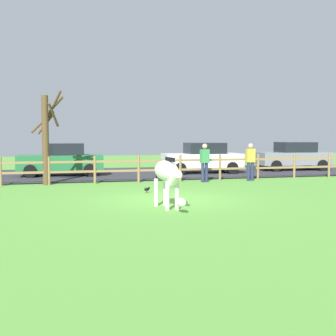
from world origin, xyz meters
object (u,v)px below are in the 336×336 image
object	(u,v)px
parked_car_white	(203,158)
zebra	(168,175)
bare_tree	(46,136)
parked_car_green	(61,159)
parked_car_grey	(293,156)
visitor_right_of_tree	(205,161)
visitor_left_of_tree	(250,160)
crow_on_grass	(147,189)

from	to	relation	value
parked_car_white	zebra	bearing A→B (deg)	-113.90
bare_tree	zebra	bearing A→B (deg)	-64.51
parked_car_green	parked_car_white	xyz separation A→B (m)	(7.09, -0.31, 0.00)
parked_car_grey	visitor_right_of_tree	bearing A→B (deg)	-146.73
zebra	parked_car_white	size ratio (longest dim) A/B	0.47
parked_car_grey	visitor_left_of_tree	distance (m)	6.44
crow_on_grass	visitor_left_of_tree	bearing A→B (deg)	28.63
crow_on_grass	visitor_right_of_tree	xyz separation A→B (m)	(3.11, 2.84, 0.78)
parked_car_green	visitor_left_of_tree	bearing A→B (deg)	-27.54
crow_on_grass	parked_car_grey	bearing A→B (deg)	36.41
parked_car_grey	parked_car_white	distance (m)	5.58
crow_on_grass	bare_tree	bearing A→B (deg)	134.61
visitor_left_of_tree	parked_car_grey	bearing A→B (deg)	43.59
parked_car_green	visitor_right_of_tree	bearing A→B (deg)	-35.44
parked_car_grey	parked_car_white	world-z (taller)	same
parked_car_white	crow_on_grass	bearing A→B (deg)	-122.90
parked_car_green	visitor_left_of_tree	size ratio (longest dim) A/B	2.47
parked_car_green	visitor_right_of_tree	distance (m)	7.20
parked_car_grey	zebra	bearing A→B (deg)	-133.18
parked_car_grey	parked_car_white	bearing A→B (deg)	-173.94
visitor_right_of_tree	parked_car_green	bearing A→B (deg)	144.56
parked_car_green	visitor_right_of_tree	xyz separation A→B (m)	(5.86, -4.17, 0.06)
parked_car_grey	visitor_right_of_tree	size ratio (longest dim) A/B	2.50
zebra	parked_car_green	xyz separation A→B (m)	(-2.62, 10.40, -0.08)
parked_car_grey	parked_car_green	world-z (taller)	same
visitor_left_of_tree	zebra	bearing A→B (deg)	-130.66
crow_on_grass	visitor_left_of_tree	xyz separation A→B (m)	(5.23, 2.85, 0.78)
zebra	visitor_right_of_tree	world-z (taller)	visitor_right_of_tree
bare_tree	visitor_left_of_tree	xyz separation A→B (m)	(8.62, -0.58, -1.06)
bare_tree	crow_on_grass	xyz separation A→B (m)	(3.39, -3.44, -1.84)
parked_car_green	parked_car_white	size ratio (longest dim) A/B	0.99
visitor_right_of_tree	parked_car_white	bearing A→B (deg)	72.35
parked_car_grey	visitor_left_of_tree	xyz separation A→B (m)	(-4.66, -4.44, 0.06)
crow_on_grass	zebra	bearing A→B (deg)	-92.30
visitor_right_of_tree	parked_car_grey	bearing A→B (deg)	33.27
crow_on_grass	parked_car_white	size ratio (longest dim) A/B	0.05
crow_on_grass	parked_car_green	bearing A→B (deg)	111.45
bare_tree	parked_car_grey	distance (m)	13.87
bare_tree	parked_car_white	world-z (taller)	bare_tree
bare_tree	parked_car_grey	bearing A→B (deg)	16.19
zebra	crow_on_grass	xyz separation A→B (m)	(0.14, 3.39, -0.80)
parked_car_grey	bare_tree	bearing A→B (deg)	-163.81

